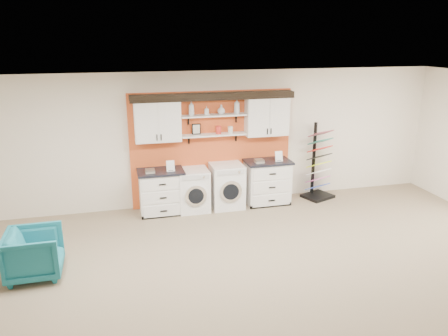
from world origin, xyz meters
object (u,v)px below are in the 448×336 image
object	(u,v)px
sample_rack	(318,174)
washer	(193,190)
dryer	(227,186)
base_cabinet_right	(267,182)
armchair	(34,253)
base_cabinet_left	(161,192)

from	to	relation	value
sample_rack	washer	bearing A→B (deg)	159.01
washer	dryer	world-z (taller)	dryer
washer	dryer	distance (m)	0.72
washer	dryer	size ratio (longest dim) A/B	0.94
base_cabinet_right	armchair	bearing A→B (deg)	-155.61
dryer	sample_rack	world-z (taller)	sample_rack
sample_rack	base_cabinet_right	bearing A→B (deg)	159.87
dryer	washer	bearing A→B (deg)	180.00
sample_rack	base_cabinet_left	bearing A→B (deg)	158.81
armchair	sample_rack	bearing A→B (deg)	-70.52
base_cabinet_right	washer	bearing A→B (deg)	-179.88
dryer	armchair	world-z (taller)	dryer
dryer	base_cabinet_right	bearing A→B (deg)	0.22
washer	armchair	distance (m)	3.39
base_cabinet_left	armchair	xyz separation A→B (m)	(-2.11, -1.98, -0.09)
washer	armchair	bearing A→B (deg)	-144.34
armchair	base_cabinet_left	bearing A→B (deg)	-47.22
washer	base_cabinet_right	bearing A→B (deg)	0.12
dryer	armchair	bearing A→B (deg)	-150.34
base_cabinet_left	base_cabinet_right	xyz separation A→B (m)	(2.26, -0.00, 0.02)
base_cabinet_left	base_cabinet_right	bearing A→B (deg)	-0.00
base_cabinet_left	armchair	world-z (taller)	base_cabinet_left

